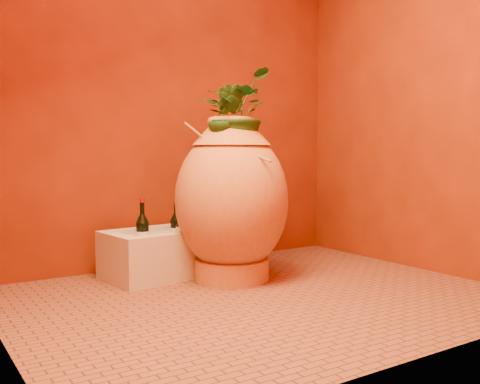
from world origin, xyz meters
TOP-DOWN VIEW (x-y plane):
  - floor at (0.00, 0.00)m, footprint 2.50×2.50m
  - wall_back at (0.00, 1.00)m, footprint 2.50×0.02m
  - wall_right at (1.25, 0.00)m, footprint 0.02×2.00m
  - amphora at (0.07, 0.40)m, footprint 0.85×0.85m
  - stone_basin at (-0.27, 0.69)m, footprint 0.65×0.49m
  - wine_bottle_a at (-0.11, 0.77)m, footprint 0.07×0.07m
  - wine_bottle_b at (-0.37, 0.69)m, footprint 0.08×0.08m
  - wine_bottle_c at (-0.10, 0.71)m, footprint 0.08×0.08m
  - wall_tap at (0.49, 0.91)m, footprint 0.08×0.16m
  - plant_main at (0.09, 0.40)m, footprint 0.61×0.61m
  - plant_side at (-0.00, 0.34)m, footprint 0.26×0.26m

SIDE VIEW (x-z plane):
  - floor at x=0.00m, z-range 0.00..0.00m
  - stone_basin at x=-0.27m, z-range -0.01..0.28m
  - wine_bottle_a at x=-0.11m, z-range 0.11..0.42m
  - wine_bottle_b at x=-0.37m, z-range 0.11..0.43m
  - wine_bottle_c at x=-0.10m, z-range 0.11..0.45m
  - amphora at x=0.07m, z-range 0.00..0.95m
  - wall_tap at x=0.49m, z-range 0.64..0.81m
  - plant_side at x=0.00m, z-range 0.76..1.13m
  - plant_main at x=0.09m, z-range 0.72..1.23m
  - wall_back at x=0.00m, z-range 0.00..2.50m
  - wall_right at x=1.25m, z-range 0.00..2.50m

